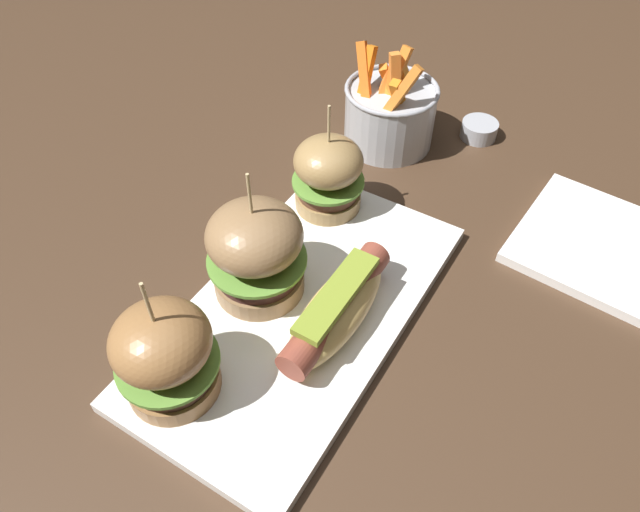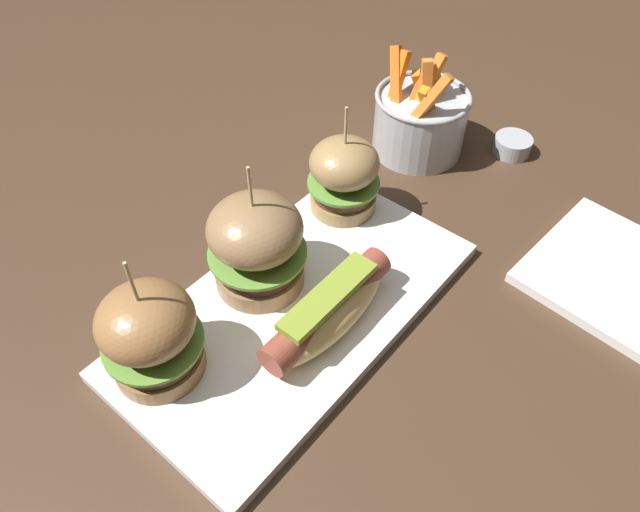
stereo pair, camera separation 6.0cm
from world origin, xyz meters
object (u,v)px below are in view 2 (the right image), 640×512
Objects in this scene: fries_bucket at (420,120)px; slider_right at (344,175)px; slider_center at (258,243)px; side_plate at (617,276)px; platter_main at (296,308)px; sauce_ramekin at (513,145)px; slider_left at (150,334)px; hot_dog at (330,308)px.

slider_right is at bearing -178.29° from fries_bucket.
side_plate is (0.25, -0.29, -0.06)m from slider_center.
sauce_ramekin reaches higher than platter_main.
side_plate is (0.39, -0.28, -0.06)m from slider_left.
side_plate is (0.26, -0.24, -0.00)m from platter_main.
slider_center is (0.00, 0.05, 0.06)m from platter_main.
slider_center reaches higher than fries_bucket.
slider_left is 0.49m from side_plate.
platter_main is 0.17m from slider_right.
fries_bucket is 0.80× the size of side_plate.
slider_center is at bearing 0.90° from slider_left.
slider_left is at bearing 170.17° from sauce_ramekin.
slider_left is 0.95× the size of slider_center.
side_plate is at bearing -123.96° from sauce_ramekin.
platter_main is 0.05m from hot_dog.
fries_bucket is (0.31, 0.01, -0.02)m from slider_center.
side_plate is at bearing -36.03° from slider_left.
slider_left is 0.45m from fries_bucket.
fries_bucket is at bearing 79.26° from side_plate.
hot_dog is 1.20× the size of slider_right.
slider_left reaches higher than slider_right.
slider_center is at bearing -178.00° from slider_right.
hot_dog is at bearing 142.31° from side_plate.
slider_right is (0.15, 0.06, 0.05)m from platter_main.
hot_dog is 0.33m from fries_bucket.
fries_bucket is at bearing 1.71° from slider_right.
slider_center is 0.39m from side_plate.
sauce_ramekin is (0.24, -0.10, -0.05)m from slider_right.
slider_right is 0.79× the size of side_plate.
sauce_ramekin is (0.39, -0.04, 0.01)m from platter_main.
side_plate is at bearing -37.69° from hot_dog.
slider_center is (-0.00, 0.09, 0.03)m from hot_dog.
slider_center is at bearing -178.16° from fries_bucket.
slider_center is 3.07× the size of sauce_ramekin.
side_plate is (0.25, -0.19, -0.03)m from hot_dog.
platter_main is at bearing -159.33° from slider_right.
slider_left is 0.14m from slider_center.
slider_left is 1.06× the size of slider_right.
slider_left is at bearing -178.45° from fries_bucket.
slider_center is (0.14, 0.00, 0.00)m from slider_left.
slider_left is 0.53m from sauce_ramekin.
fries_bucket is at bearing 1.55° from slider_left.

